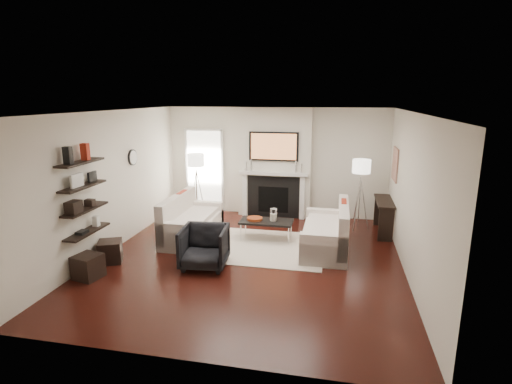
% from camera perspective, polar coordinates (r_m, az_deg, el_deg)
% --- Properties ---
extents(room_envelope, '(6.00, 6.00, 6.00)m').
position_cam_1_polar(room_envelope, '(7.12, -0.97, 0.45)').
color(room_envelope, black).
rests_on(room_envelope, ground).
extents(chimney_breast, '(1.80, 0.25, 2.70)m').
position_cam_1_polar(chimney_breast, '(9.89, 2.66, 4.16)').
color(chimney_breast, silver).
rests_on(chimney_breast, floor).
extents(fireplace_surround, '(1.30, 0.02, 1.04)m').
position_cam_1_polar(fireplace_surround, '(9.93, 2.49, -0.69)').
color(fireplace_surround, black).
rests_on(fireplace_surround, floor).
extents(firebox, '(0.75, 0.02, 0.65)m').
position_cam_1_polar(firebox, '(9.94, 2.48, -1.09)').
color(firebox, black).
rests_on(firebox, floor).
extents(mantel_pilaster_l, '(0.12, 0.08, 1.10)m').
position_cam_1_polar(mantel_pilaster_l, '(10.03, -1.60, -0.37)').
color(mantel_pilaster_l, white).
rests_on(mantel_pilaster_l, floor).
extents(mantel_pilaster_r, '(0.12, 0.08, 1.10)m').
position_cam_1_polar(mantel_pilaster_r, '(9.81, 6.62, -0.77)').
color(mantel_pilaster_r, white).
rests_on(mantel_pilaster_r, floor).
extents(mantel_shelf, '(1.70, 0.18, 0.07)m').
position_cam_1_polar(mantel_shelf, '(9.75, 2.48, 2.65)').
color(mantel_shelf, white).
rests_on(mantel_shelf, chimney_breast).
extents(tv_body, '(1.20, 0.06, 0.70)m').
position_cam_1_polar(tv_body, '(9.67, 2.54, 6.52)').
color(tv_body, black).
rests_on(tv_body, chimney_breast).
extents(tv_screen, '(1.10, 0.00, 0.62)m').
position_cam_1_polar(tv_screen, '(9.64, 2.51, 6.50)').
color(tv_screen, '#BF723F').
rests_on(tv_screen, tv_body).
extents(candlestick_l_tall, '(0.04, 0.04, 0.30)m').
position_cam_1_polar(candlestick_l_tall, '(9.83, -0.68, 3.85)').
color(candlestick_l_tall, silver).
rests_on(candlestick_l_tall, mantel_shelf).
extents(candlestick_l_short, '(0.04, 0.04, 0.24)m').
position_cam_1_polar(candlestick_l_short, '(9.86, -1.41, 3.70)').
color(candlestick_l_short, silver).
rests_on(candlestick_l_short, mantel_shelf).
extents(candlestick_r_tall, '(0.04, 0.04, 0.30)m').
position_cam_1_polar(candlestick_r_tall, '(9.66, 5.73, 3.61)').
color(candlestick_r_tall, silver).
rests_on(candlestick_r_tall, mantel_shelf).
extents(candlestick_r_short, '(0.04, 0.04, 0.24)m').
position_cam_1_polar(candlestick_r_short, '(9.65, 6.49, 3.40)').
color(candlestick_r_short, silver).
rests_on(candlestick_r_short, mantel_shelf).
extents(hallway_panel, '(0.90, 0.02, 2.10)m').
position_cam_1_polar(hallway_panel, '(10.49, -7.31, 2.94)').
color(hallway_panel, white).
rests_on(hallway_panel, floor).
extents(door_trim_l, '(0.06, 0.06, 2.16)m').
position_cam_1_polar(door_trim_l, '(10.63, -9.80, 3.00)').
color(door_trim_l, white).
rests_on(door_trim_l, floor).
extents(door_trim_r, '(0.06, 0.06, 2.16)m').
position_cam_1_polar(door_trim_r, '(10.32, -4.82, 2.83)').
color(door_trim_r, white).
rests_on(door_trim_r, floor).
extents(door_trim_top, '(1.02, 0.06, 0.06)m').
position_cam_1_polar(door_trim_top, '(10.32, -7.53, 8.82)').
color(door_trim_top, white).
rests_on(door_trim_top, wall_back).
extents(rug, '(2.60, 2.00, 0.01)m').
position_cam_1_polar(rug, '(8.13, 0.43, -7.77)').
color(rug, beige).
rests_on(rug, floor).
extents(loveseat_left_base, '(0.85, 1.80, 0.42)m').
position_cam_1_polar(loveseat_left_base, '(8.63, -9.02, -5.22)').
color(loveseat_left_base, silver).
rests_on(loveseat_left_base, floor).
extents(loveseat_left_back, '(0.18, 1.80, 0.80)m').
position_cam_1_polar(loveseat_left_back, '(8.66, -11.17, -3.06)').
color(loveseat_left_back, silver).
rests_on(loveseat_left_back, floor).
extents(loveseat_left_arm_n, '(0.85, 0.18, 0.60)m').
position_cam_1_polar(loveseat_left_arm_n, '(7.89, -11.10, -6.43)').
color(loveseat_left_arm_n, silver).
rests_on(loveseat_left_arm_n, floor).
extents(loveseat_left_arm_s, '(0.85, 0.18, 0.60)m').
position_cam_1_polar(loveseat_left_arm_s, '(9.33, -7.30, -3.14)').
color(loveseat_left_arm_s, silver).
rests_on(loveseat_left_arm_s, floor).
extents(loveseat_left_cushion, '(0.63, 1.44, 0.10)m').
position_cam_1_polar(loveseat_left_cushion, '(8.53, -8.77, -3.59)').
color(loveseat_left_cushion, silver).
rests_on(loveseat_left_cushion, loveseat_left_base).
extents(pillow_left_orange, '(0.10, 0.42, 0.42)m').
position_cam_1_polar(pillow_left_orange, '(8.87, -10.49, -1.26)').
color(pillow_left_orange, maroon).
rests_on(pillow_left_orange, loveseat_left_cushion).
extents(pillow_left_charcoal, '(0.10, 0.40, 0.40)m').
position_cam_1_polar(pillow_left_charcoal, '(8.34, -12.02, -2.35)').
color(pillow_left_charcoal, black).
rests_on(pillow_left_charcoal, loveseat_left_cushion).
extents(loveseat_right_base, '(0.85, 1.80, 0.42)m').
position_cam_1_polar(loveseat_right_base, '(8.03, 9.80, -6.70)').
color(loveseat_right_base, silver).
rests_on(loveseat_right_base, floor).
extents(loveseat_right_back, '(0.18, 1.80, 0.80)m').
position_cam_1_polar(loveseat_right_back, '(7.93, 12.32, -4.67)').
color(loveseat_right_back, silver).
rests_on(loveseat_right_back, floor).
extents(loveseat_right_arm_n, '(0.85, 0.18, 0.60)m').
position_cam_1_polar(loveseat_right_arm_n, '(7.24, 9.60, -8.22)').
color(loveseat_right_arm_n, silver).
rests_on(loveseat_right_arm_n, floor).
extents(loveseat_right_arm_s, '(0.85, 0.18, 0.60)m').
position_cam_1_polar(loveseat_right_arm_s, '(8.77, 10.02, -4.34)').
color(loveseat_right_arm_s, silver).
rests_on(loveseat_right_arm_s, floor).
extents(loveseat_right_cushion, '(0.63, 1.44, 0.10)m').
position_cam_1_polar(loveseat_right_cushion, '(7.95, 9.52, -4.92)').
color(loveseat_right_cushion, silver).
rests_on(loveseat_right_cushion, loveseat_right_base).
extents(pillow_right_orange, '(0.10, 0.42, 0.42)m').
position_cam_1_polar(pillow_right_orange, '(8.16, 12.38, -2.66)').
color(pillow_right_orange, maroon).
rests_on(pillow_right_orange, loveseat_right_cushion).
extents(pillow_right_charcoal, '(0.10, 0.40, 0.40)m').
position_cam_1_polar(pillow_right_charcoal, '(7.58, 12.41, -3.98)').
color(pillow_right_charcoal, black).
rests_on(pillow_right_charcoal, loveseat_right_cushion).
extents(coffee_table, '(1.10, 0.55, 0.04)m').
position_cam_1_polar(coffee_table, '(8.39, 1.49, -4.23)').
color(coffee_table, black).
rests_on(coffee_table, floor).
extents(coffee_leg_nw, '(0.02, 0.02, 0.38)m').
position_cam_1_polar(coffee_leg_nw, '(8.35, -2.19, -5.84)').
color(coffee_leg_nw, silver).
rests_on(coffee_leg_nw, floor).
extents(coffee_leg_ne, '(0.02, 0.02, 0.38)m').
position_cam_1_polar(coffee_leg_ne, '(8.18, 4.67, -6.30)').
color(coffee_leg_ne, silver).
rests_on(coffee_leg_ne, floor).
extents(coffee_leg_sw, '(0.02, 0.02, 0.38)m').
position_cam_1_polar(coffee_leg_sw, '(8.76, -1.50, -4.91)').
color(coffee_leg_sw, silver).
rests_on(coffee_leg_sw, floor).
extents(coffee_leg_se, '(0.02, 0.02, 0.38)m').
position_cam_1_polar(coffee_leg_se, '(8.60, 5.03, -5.32)').
color(coffee_leg_se, silver).
rests_on(coffee_leg_se, floor).
extents(hurricane_glass, '(0.15, 0.15, 0.26)m').
position_cam_1_polar(hurricane_glass, '(8.32, 2.51, -3.25)').
color(hurricane_glass, white).
rests_on(hurricane_glass, coffee_table).
extents(hurricane_candle, '(0.11, 0.11, 0.17)m').
position_cam_1_polar(hurricane_candle, '(8.34, 2.51, -3.67)').
color(hurricane_candle, white).
rests_on(hurricane_candle, coffee_table).
extents(copper_bowl, '(0.32, 0.32, 0.05)m').
position_cam_1_polar(copper_bowl, '(8.42, -0.19, -3.84)').
color(copper_bowl, '#D25223').
rests_on(copper_bowl, coffee_table).
extents(armchair, '(0.85, 0.81, 0.81)m').
position_cam_1_polar(armchair, '(7.15, -7.41, -7.52)').
color(armchair, black).
rests_on(armchair, floor).
extents(lamp_left_post, '(0.02, 0.02, 1.20)m').
position_cam_1_polar(lamp_left_post, '(9.98, -8.42, -0.28)').
color(lamp_left_post, silver).
rests_on(lamp_left_post, floor).
extents(lamp_left_shade, '(0.40, 0.40, 0.30)m').
position_cam_1_polar(lamp_left_shade, '(9.82, -8.60, 4.54)').
color(lamp_left_shade, white).
rests_on(lamp_left_shade, lamp_left_post).
extents(lamp_left_leg_a, '(0.25, 0.02, 1.23)m').
position_cam_1_polar(lamp_left_leg_a, '(9.95, -7.83, -0.31)').
color(lamp_left_leg_a, silver).
rests_on(lamp_left_leg_a, floor).
extents(lamp_left_leg_b, '(0.14, 0.22, 1.23)m').
position_cam_1_polar(lamp_left_leg_b, '(10.09, -8.53, -0.14)').
color(lamp_left_leg_b, silver).
rests_on(lamp_left_leg_b, floor).
extents(lamp_left_leg_c, '(0.14, 0.22, 1.23)m').
position_cam_1_polar(lamp_left_leg_c, '(9.92, -8.91, -0.39)').
color(lamp_left_leg_c, silver).
rests_on(lamp_left_leg_c, floor).
extents(lamp_right_post, '(0.02, 0.02, 1.20)m').
position_cam_1_polar(lamp_right_post, '(9.31, 14.53, -1.58)').
color(lamp_right_post, silver).
rests_on(lamp_right_post, floor).
extents(lamp_right_shade, '(0.40, 0.40, 0.30)m').
position_cam_1_polar(lamp_right_shade, '(9.14, 14.85, 3.57)').
color(lamp_right_shade, white).
rests_on(lamp_right_shade, lamp_right_post).
extents(lamp_right_leg_a, '(0.25, 0.02, 1.23)m').
position_cam_1_polar(lamp_right_leg_a, '(9.32, 15.21, -1.61)').
color(lamp_right_leg_a, silver).
rests_on(lamp_right_leg_a, floor).
extents(lamp_right_leg_b, '(0.14, 0.22, 1.23)m').
position_cam_1_polar(lamp_right_leg_b, '(9.40, 14.17, -1.42)').
color(lamp_right_leg_b, silver).
rests_on(lamp_right_leg_b, floor).
extents(lamp_right_leg_c, '(0.14, 0.22, 1.23)m').
position_cam_1_polar(lamp_right_leg_c, '(9.22, 14.22, -1.72)').
color(lamp_right_leg_c, silver).
rests_on(lamp_right_leg_c, floor).
extents(console_top, '(0.35, 1.20, 0.04)m').
position_cam_1_polar(console_top, '(9.14, 17.88, -1.25)').
color(console_top, black).
rests_on(console_top, floor).
extents(console_leg_n, '(0.30, 0.04, 0.71)m').
position_cam_1_polar(console_leg_n, '(8.72, 18.07, -4.54)').
color(console_leg_n, black).
rests_on(console_leg_n, floor).
extents(console_leg_s, '(0.30, 0.04, 0.71)m').
position_cam_1_polar(console_leg_s, '(9.77, 17.40, -2.57)').
color(console_leg_s, black).
rests_on(console_leg_s, floor).
extents(wall_art, '(0.03, 0.70, 0.70)m').
position_cam_1_polar(wall_art, '(9.01, 19.26, 3.77)').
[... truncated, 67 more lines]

